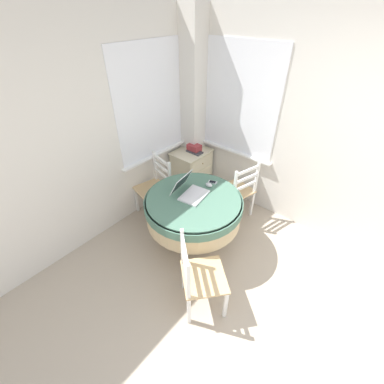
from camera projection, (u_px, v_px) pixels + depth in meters
name	position (u px, v px, depth m)	size (l,w,h in m)	color
corner_room_shell	(209.00, 142.00, 2.86)	(4.23, 4.52, 2.55)	silver
round_dining_table	(193.00, 208.00, 3.01)	(1.14, 1.14, 0.73)	#4C3D2D
laptop	(190.00, 191.00, 2.95)	(0.39, 0.40, 0.24)	silver
computer_mouse	(209.00, 185.00, 3.09)	(0.06, 0.09, 0.05)	silver
cell_phone	(213.00, 182.00, 3.17)	(0.09, 0.12, 0.01)	#B2B7BC
dining_chair_near_back_window	(155.00, 188.00, 3.60)	(0.49, 0.52, 0.89)	tan
dining_chair_near_right_window	(237.00, 191.00, 3.54)	(0.53, 0.51, 0.89)	tan
dining_chair_camera_near	(199.00, 276.00, 2.44)	(0.59, 0.60, 0.89)	tan
corner_cabinet	(192.00, 170.00, 4.14)	(0.57, 0.46, 0.68)	beige
storage_box	(194.00, 148.00, 3.91)	(0.14, 0.19, 0.11)	#9E3338
book_on_cabinet	(195.00, 152.00, 3.90)	(0.13, 0.24, 0.02)	#3F3F44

